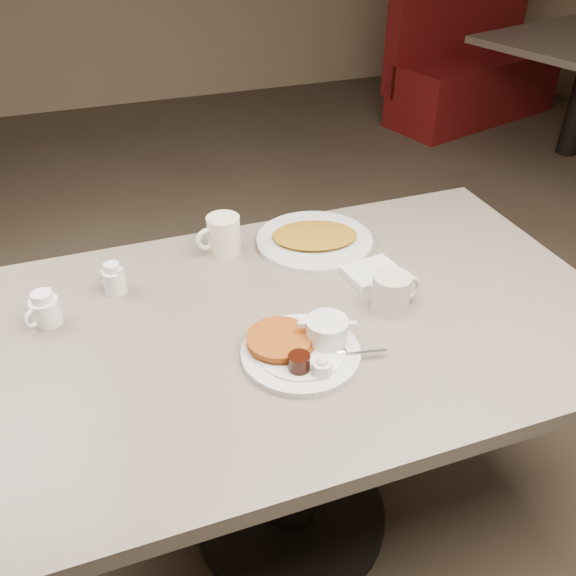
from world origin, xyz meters
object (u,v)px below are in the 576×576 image
object	(u,v)px
main_plate	(303,345)
booth_back_right	(482,63)
coffee_mug_near	(392,292)
coffee_mug_far	(223,235)
creamer_right	(114,279)
hash_plate	(314,239)
diner_table	(291,373)
creamer_left	(45,309)

from	to	relation	value
main_plate	booth_back_right	size ratio (longest dim) A/B	0.17
coffee_mug_near	coffee_mug_far	bearing A→B (deg)	128.62
creamer_right	hash_plate	size ratio (longest dim) A/B	0.21
hash_plate	booth_back_right	bearing A→B (deg)	47.08
main_plate	diner_table	bearing A→B (deg)	81.72
diner_table	creamer_left	distance (m)	0.59
hash_plate	coffee_mug_near	bearing A→B (deg)	-80.15
coffee_mug_far	creamer_right	xyz separation A→B (m)	(-0.29, -0.09, -0.01)
creamer_right	hash_plate	distance (m)	0.54
diner_table	coffee_mug_far	size ratio (longest dim) A/B	11.40
diner_table	creamer_right	distance (m)	0.48
coffee_mug_far	booth_back_right	xyz separation A→B (m)	(2.54, 2.42, -0.39)
diner_table	creamer_left	world-z (taller)	creamer_left
coffee_mug_near	creamer_right	world-z (taller)	coffee_mug_near
main_plate	booth_back_right	distance (m)	3.82
creamer_left	booth_back_right	xyz separation A→B (m)	(2.99, 2.59, -0.38)
creamer_right	creamer_left	bearing A→B (deg)	-156.22
creamer_left	coffee_mug_near	bearing A→B (deg)	-15.73
booth_back_right	hash_plate	bearing A→B (deg)	-132.92
coffee_mug_near	booth_back_right	size ratio (longest dim) A/B	0.07
diner_table	creamer_right	xyz separation A→B (m)	(-0.36, 0.24, 0.21)
diner_table	creamer_left	bearing A→B (deg)	162.04
coffee_mug_near	booth_back_right	bearing A→B (deg)	51.37
hash_plate	booth_back_right	distance (m)	3.39
creamer_right	hash_plate	xyz separation A→B (m)	(0.53, 0.05, -0.02)
booth_back_right	main_plate	bearing A→B (deg)	-130.79
coffee_mug_far	creamer_left	bearing A→B (deg)	-159.98
diner_table	hash_plate	xyz separation A→B (m)	(0.17, 0.29, 0.18)
coffee_mug_near	coffee_mug_far	distance (m)	0.48
hash_plate	booth_back_right	size ratio (longest dim) A/B	0.21
coffee_mug_far	booth_back_right	distance (m)	3.53
diner_table	booth_back_right	distance (m)	3.70
main_plate	hash_plate	distance (m)	0.45
coffee_mug_near	creamer_right	distance (m)	0.66
main_plate	hash_plate	xyz separation A→B (m)	(0.19, 0.41, -0.01)
coffee_mug_far	hash_plate	distance (m)	0.25
main_plate	coffee_mug_far	world-z (taller)	coffee_mug_far
main_plate	coffee_mug_near	bearing A→B (deg)	18.01
creamer_left	main_plate	bearing A→B (deg)	-30.15
coffee_mug_far	creamer_right	distance (m)	0.31
creamer_left	booth_back_right	world-z (taller)	booth_back_right
booth_back_right	diner_table	bearing A→B (deg)	-131.83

